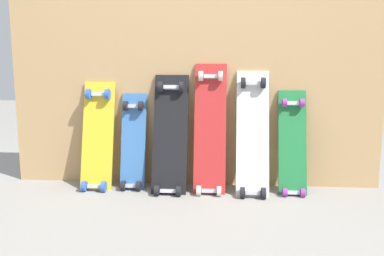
% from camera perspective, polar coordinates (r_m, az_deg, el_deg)
% --- Properties ---
extents(ground_plane, '(12.00, 12.00, 0.00)m').
position_cam_1_polar(ground_plane, '(2.82, 0.12, -8.14)').
color(ground_plane, gray).
extents(plywood_wall_panel, '(2.52, 0.04, 1.73)m').
position_cam_1_polar(plywood_wall_panel, '(2.76, 0.24, 9.71)').
color(plywood_wall_panel, tan).
rests_on(plywood_wall_panel, ground).
extents(skateboard_yellow, '(0.21, 0.27, 0.77)m').
position_cam_1_polar(skateboard_yellow, '(2.80, -13.18, -1.67)').
color(skateboard_yellow, gold).
rests_on(skateboard_yellow, ground).
extents(skateboard_blue, '(0.17, 0.22, 0.70)m').
position_cam_1_polar(skateboard_blue, '(2.76, -8.30, -2.50)').
color(skateboard_blue, '#386BAD').
rests_on(skateboard_blue, ground).
extents(skateboard_black, '(0.23, 0.31, 0.83)m').
position_cam_1_polar(skateboard_black, '(2.66, -3.11, -1.49)').
color(skateboard_black, black).
rests_on(skateboard_black, ground).
extents(skateboard_red, '(0.21, 0.29, 0.90)m').
position_cam_1_polar(skateboard_red, '(2.65, 2.55, -0.73)').
color(skateboard_red, '#B22626').
rests_on(skateboard_red, ground).
extents(skateboard_white, '(0.21, 0.32, 0.85)m').
position_cam_1_polar(skateboard_white, '(2.64, 8.54, -1.34)').
color(skateboard_white, silver).
rests_on(skateboard_white, ground).
extents(skateboard_green, '(0.18, 0.26, 0.73)m').
position_cam_1_polar(skateboard_green, '(2.71, 13.98, -2.70)').
color(skateboard_green, '#1E7238').
rests_on(skateboard_green, ground).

